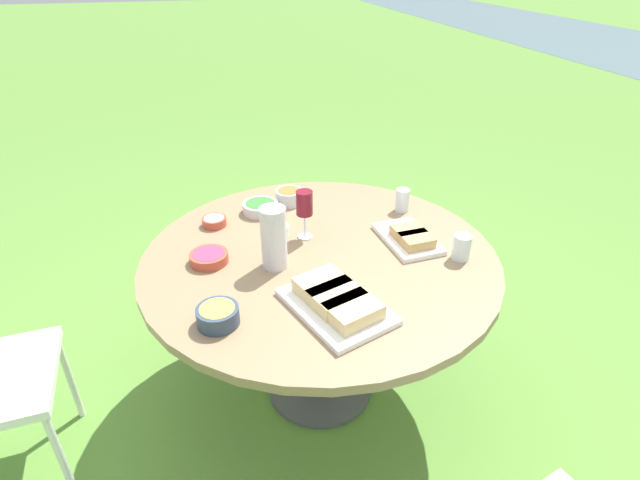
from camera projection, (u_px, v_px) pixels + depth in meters
name	position (u px, v px, depth m)	size (l,w,h in m)	color
ground_plane	(320.00, 387.00, 2.28)	(40.00, 40.00, 0.00)	#5B8C38
dining_table	(320.00, 273.00, 1.96)	(1.36, 1.36, 0.72)	#4C4C51
water_pitcher	(274.00, 238.00, 1.78)	(0.10, 0.09, 0.24)	silver
wine_glass	(304.00, 205.00, 1.95)	(0.07, 0.07, 0.20)	silver
platter_bread_main	(410.00, 238.00, 1.97)	(0.31, 0.21, 0.06)	white
platter_charcuterie	(336.00, 301.00, 1.60)	(0.43, 0.36, 0.07)	white
bowl_fries	(218.00, 315.00, 1.54)	(0.13, 0.13, 0.06)	#334256
bowl_salad	(260.00, 207.00, 2.20)	(0.16, 0.16, 0.05)	silver
bowl_olives	(277.00, 229.00, 2.03)	(0.10, 0.10, 0.04)	white
bowl_dip_red	(209.00, 257.00, 1.85)	(0.14, 0.14, 0.04)	#B74733
bowl_dip_cream	(214.00, 221.00, 2.10)	(0.10, 0.10, 0.04)	#B74733
bowl_roasted_veg	(289.00, 196.00, 2.27)	(0.13, 0.13, 0.06)	silver
cup_water_near	(402.00, 200.00, 2.20)	(0.06, 0.06, 0.10)	silver
cup_water_far	(462.00, 247.00, 1.86)	(0.07, 0.07, 0.10)	silver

